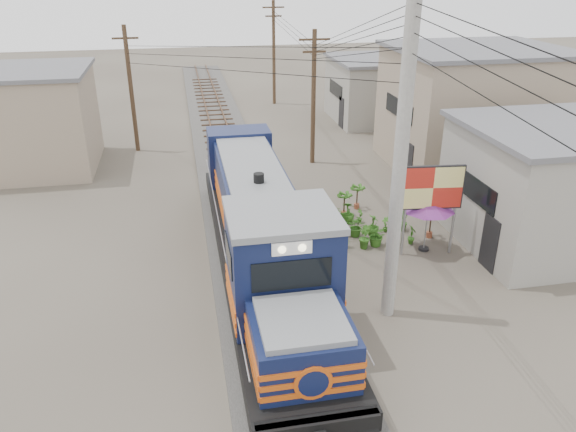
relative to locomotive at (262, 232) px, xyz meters
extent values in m
plane|color=#473F35|center=(0.00, -2.42, -1.74)|extent=(120.00, 120.00, 0.00)
cube|color=#595651|center=(0.00, 7.58, -1.66)|extent=(3.60, 70.00, 0.16)
cube|color=#51331E|center=(-0.54, 7.58, -1.48)|extent=(0.08, 70.00, 0.12)
cube|color=#51331E|center=(0.54, 7.58, -1.48)|extent=(0.08, 70.00, 0.12)
cube|color=black|center=(0.00, 0.05, -0.97)|extent=(2.92, 16.14, 0.55)
cube|color=black|center=(0.00, -4.99, -1.27)|extent=(2.22, 3.23, 0.66)
cube|color=black|center=(0.00, 5.09, -1.27)|extent=(2.22, 3.23, 0.66)
cube|color=#10183B|center=(0.00, -6.20, -0.11)|extent=(2.40, 2.42, 1.51)
cube|color=#10183B|center=(0.00, -3.68, 0.69)|extent=(2.87, 2.62, 3.13)
cube|color=slate|center=(0.00, -3.68, 2.31)|extent=(2.92, 2.75, 0.18)
cube|color=black|center=(0.00, -5.00, 1.25)|extent=(2.05, 0.06, 0.81)
cube|color=white|center=(0.00, -5.01, 2.01)|extent=(1.01, 0.06, 0.35)
cube|color=#10183B|center=(0.00, 2.57, 0.29)|extent=(2.28, 9.88, 2.32)
cube|color=slate|center=(0.00, 2.57, 1.50)|extent=(2.05, 9.88, 0.18)
cube|color=#CC5113|center=(0.00, 0.05, -0.41)|extent=(2.96, 16.14, 0.14)
cube|color=#CC5113|center=(0.00, 0.05, -0.11)|extent=(2.96, 16.14, 0.14)
cube|color=#CC5113|center=(0.00, 0.05, 0.19)|extent=(2.96, 16.14, 0.14)
cylinder|color=#9E9B93|center=(3.50, -2.92, 3.26)|extent=(0.40, 0.40, 10.00)
cylinder|color=#4C3826|center=(4.50, 11.58, 1.76)|extent=(0.24, 0.24, 7.00)
cube|color=#4C3826|center=(4.50, 11.58, 4.76)|extent=(1.60, 0.10, 0.10)
cube|color=#4C3826|center=(4.50, 11.58, 4.16)|extent=(1.20, 0.10, 0.10)
cylinder|color=#4C3826|center=(4.80, 25.58, 2.01)|extent=(0.24, 0.24, 7.50)
cube|color=#4C3826|center=(4.80, 25.58, 5.26)|extent=(1.60, 0.10, 0.10)
cube|color=#4C3826|center=(4.80, 25.58, 4.66)|extent=(1.20, 0.10, 0.10)
cylinder|color=#4C3826|center=(-5.00, 15.58, 1.76)|extent=(0.24, 0.24, 7.00)
cube|color=#4C3826|center=(-5.00, 15.58, 4.76)|extent=(1.60, 0.10, 0.10)
cube|color=#4C3826|center=(-5.00, 15.58, 4.16)|extent=(1.20, 0.10, 0.10)
cube|color=gray|center=(11.50, 0.58, 0.51)|extent=(7.00, 6.00, 4.50)
cube|color=slate|center=(11.50, 0.58, 2.86)|extent=(7.35, 6.30, 0.20)
cube|color=black|center=(7.98, 0.58, 0.73)|extent=(0.05, 3.00, 0.90)
cube|color=gray|center=(12.50, 9.58, 1.26)|extent=(8.00, 7.00, 6.00)
cube|color=slate|center=(12.50, 9.58, 4.36)|extent=(8.40, 7.35, 0.20)
cube|color=black|center=(8.48, 9.58, 1.56)|extent=(0.05, 3.50, 0.90)
cube|color=gray|center=(11.00, 19.58, 0.26)|extent=(6.00, 6.00, 4.00)
cube|color=slate|center=(11.00, 19.58, 2.36)|extent=(6.30, 6.30, 0.20)
cube|color=black|center=(7.98, 19.58, 0.46)|extent=(0.05, 3.00, 0.90)
cube|color=gray|center=(-10.00, 13.58, 0.76)|extent=(6.00, 6.00, 5.00)
cube|color=slate|center=(-10.00, 13.58, 3.36)|extent=(6.30, 6.30, 0.20)
cylinder|color=#99999E|center=(5.37, 0.63, -0.45)|extent=(0.10, 0.10, 2.59)
cylinder|color=#99999E|center=(7.22, 0.43, -0.45)|extent=(0.10, 0.10, 2.59)
cube|color=black|center=(6.29, 0.53, 0.95)|extent=(2.28, 0.36, 1.66)
cube|color=red|center=(6.29, 0.50, 0.95)|extent=(2.17, 0.31, 1.55)
cylinder|color=black|center=(6.35, 0.81, -1.69)|extent=(0.39, 0.39, 0.10)
cylinder|color=#99999E|center=(6.35, 0.81, -0.76)|extent=(0.05, 0.05, 1.97)
cone|color=#6C2777|center=(6.35, 0.81, 0.18)|extent=(2.37, 2.37, 0.49)
imported|color=black|center=(7.75, 3.51, -0.89)|extent=(0.64, 0.43, 1.72)
imported|color=#30641C|center=(3.47, 1.58, -1.37)|extent=(0.46, 0.39, 0.75)
imported|color=#30641C|center=(4.14, 1.43, -1.29)|extent=(0.44, 0.53, 0.91)
imported|color=#30641C|center=(4.67, 1.46, -1.29)|extent=(0.71, 0.82, 0.90)
imported|color=#30641C|center=(5.42, 1.47, -1.43)|extent=(0.48, 0.48, 0.63)
imported|color=#30641C|center=(6.06, 1.37, -1.32)|extent=(0.44, 0.52, 0.84)
imported|color=#30641C|center=(3.59, 2.67, -1.20)|extent=(0.77, 0.76, 1.09)
imported|color=#30641C|center=(4.16, 2.45, -1.33)|extent=(0.96, 0.91, 0.83)
imported|color=#30641C|center=(4.84, 2.40, -1.30)|extent=(0.55, 0.55, 0.89)
imported|color=#30641C|center=(5.44, 2.59, -1.41)|extent=(0.31, 0.40, 0.67)
imported|color=#30641C|center=(6.17, 2.61, -1.34)|extent=(0.45, 0.52, 0.81)
imported|color=#30641C|center=(3.53, 3.63, -1.28)|extent=(1.10, 1.06, 0.94)
imported|color=#30641C|center=(4.19, 3.73, -1.27)|extent=(0.71, 0.71, 0.95)
imported|color=#30641C|center=(4.68, 3.63, -1.42)|extent=(0.39, 0.40, 0.64)
camera|label=1|loc=(-2.42, -16.88, 8.43)|focal=35.00mm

